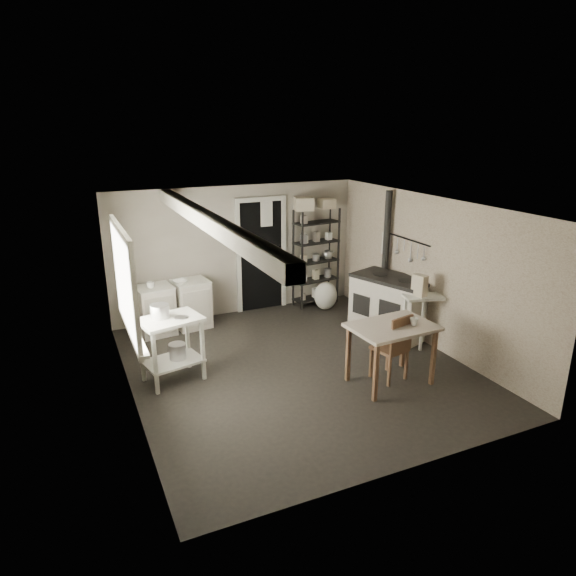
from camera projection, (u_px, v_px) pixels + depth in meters
name	position (u px, v px, depth m)	size (l,w,h in m)	color
floor	(297.00, 367.00, 7.32)	(5.00, 5.00, 0.00)	black
ceiling	(298.00, 206.00, 6.61)	(5.00, 5.00, 0.00)	beige
wall_back	(237.00, 251.00, 9.13)	(4.50, 0.02, 2.30)	#9E9687
wall_front	(411.00, 367.00, 4.79)	(4.50, 0.02, 2.30)	#9E9687
wall_left	(126.00, 315.00, 6.08)	(0.02, 5.00, 2.30)	#9E9687
wall_right	(430.00, 272.00, 7.84)	(0.02, 5.00, 2.30)	#9E9687
window	(123.00, 282.00, 6.16)	(0.12, 1.76, 1.28)	beige
doorway	(261.00, 257.00, 9.32)	(0.96, 0.10, 2.08)	beige
ceiling_beam	(207.00, 221.00, 6.17)	(0.18, 5.00, 0.18)	beige
wallpaper_panel	(429.00, 272.00, 7.84)	(0.01, 5.00, 2.30)	#BBAE98
utensil_rail	(405.00, 239.00, 8.22)	(0.06, 1.20, 0.44)	#BDBDC0
prep_table	(172.00, 353.00, 6.84)	(0.78, 0.56, 0.89)	beige
stockpot	(160.00, 314.00, 6.70)	(0.25, 0.25, 0.26)	#BDBDC0
saucepan	(181.00, 321.00, 6.72)	(0.19, 0.19, 0.11)	#BDBDC0
bucket	(177.00, 352.00, 6.89)	(0.23, 0.23, 0.25)	#BDBDC0
base_cabinets	(174.00, 304.00, 8.50)	(1.24, 0.53, 0.81)	beige
mixing_bowl	(180.00, 275.00, 8.35)	(0.29, 0.29, 0.07)	white
counter_cup	(150.00, 279.00, 8.11)	(0.13, 0.13, 0.10)	white
shelf_rack	(316.00, 256.00, 9.60)	(0.86, 0.34, 1.82)	black
shelf_jar	(305.00, 235.00, 9.32)	(0.09, 0.09, 0.20)	white
storage_box_a	(304.00, 200.00, 9.16)	(0.33, 0.29, 0.23)	beige
storage_box_b	(327.00, 199.00, 9.37)	(0.27, 0.25, 0.17)	beige
stove	(390.00, 308.00, 8.37)	(0.68, 1.23, 0.97)	beige
stovepipe	(387.00, 232.00, 8.53)	(0.12, 0.12, 1.55)	black
side_ledge	(421.00, 324.00, 7.73)	(0.58, 0.31, 0.89)	beige
oats_box	(419.00, 288.00, 7.55)	(0.13, 0.21, 0.32)	beige
work_table	(390.00, 356.00, 6.78)	(1.08, 0.76, 0.82)	beige
table_cup	(413.00, 326.00, 6.64)	(0.11, 0.11, 0.10)	white
chair	(390.00, 345.00, 6.86)	(0.39, 0.41, 0.95)	brown
flour_sack	(326.00, 297.00, 9.52)	(0.44, 0.37, 0.52)	silver
floor_crock	(396.00, 343.00, 7.94)	(0.11, 0.11, 0.14)	white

